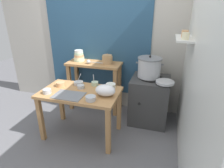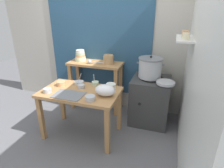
% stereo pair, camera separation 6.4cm
% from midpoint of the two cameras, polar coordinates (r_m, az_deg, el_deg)
% --- Properties ---
extents(ground_plane, '(9.00, 9.00, 0.00)m').
position_cam_midpoint_polar(ground_plane, '(3.02, -7.48, -14.87)').
color(ground_plane, slate).
extents(wall_back, '(4.40, 0.12, 2.60)m').
position_cam_midpoint_polar(wall_back, '(3.43, 0.60, 13.82)').
color(wall_back, '#B2ADA3').
rests_on(wall_back, ground).
extents(wall_right, '(0.30, 3.20, 2.60)m').
position_cam_midpoint_polar(wall_right, '(2.42, 24.97, 7.87)').
color(wall_right, silver).
rests_on(wall_right, ground).
extents(prep_table, '(1.10, 0.66, 0.72)m').
position_cam_midpoint_polar(prep_table, '(2.74, -8.82, -4.18)').
color(prep_table, '#B27F4C').
rests_on(prep_table, ground).
extents(back_shelf_table, '(0.96, 0.40, 0.90)m').
position_cam_midpoint_polar(back_shelf_table, '(3.42, -4.46, 2.91)').
color(back_shelf_table, '#B27F4C').
rests_on(back_shelf_table, ground).
extents(stove_block, '(0.60, 0.61, 0.78)m').
position_cam_midpoint_polar(stove_block, '(3.20, 11.90, -4.78)').
color(stove_block, '#383838').
rests_on(stove_block, ground).
extents(steamer_pot, '(0.42, 0.38, 0.35)m').
position_cam_midpoint_polar(steamer_pot, '(3.01, 12.03, 4.87)').
color(steamer_pot, '#B7BABF').
rests_on(steamer_pot, stove_block).
extents(clay_pot, '(0.18, 0.18, 0.18)m').
position_cam_midpoint_polar(clay_pot, '(3.25, -0.52, 7.39)').
color(clay_pot, tan).
rests_on(clay_pot, back_shelf_table).
extents(bowl_stack_enamel, '(0.19, 0.19, 0.20)m').
position_cam_midpoint_polar(bowl_stack_enamel, '(3.48, -8.97, 8.36)').
color(bowl_stack_enamel, '#B7D1AD').
rests_on(bowl_stack_enamel, back_shelf_table).
extents(ladle, '(0.30, 0.07, 0.07)m').
position_cam_midpoint_polar(ladle, '(3.29, -5.99, 6.72)').
color(ladle, '#B7BABF').
rests_on(ladle, back_shelf_table).
extents(serving_tray, '(0.40, 0.28, 0.01)m').
position_cam_midpoint_polar(serving_tray, '(2.59, -12.27, -3.22)').
color(serving_tray, slate).
rests_on(serving_tray, prep_table).
extents(plastic_bag, '(0.27, 0.20, 0.15)m').
position_cam_midpoint_polar(plastic_bag, '(2.50, -1.35, -1.85)').
color(plastic_bag, white).
rests_on(plastic_bag, prep_table).
extents(wide_pan, '(0.27, 0.27, 0.04)m').
position_cam_midpoint_polar(wide_pan, '(2.85, 16.46, 0.37)').
color(wide_pan, '#B7BABF').
rests_on(wide_pan, stove_block).
extents(prep_bowl_0, '(0.13, 0.13, 0.07)m').
position_cam_midpoint_polar(prep_bowl_0, '(2.91, -14.50, 0.16)').
color(prep_bowl_0, tan).
rests_on(prep_bowl_0, prep_table).
extents(prep_bowl_1, '(0.10, 0.10, 0.05)m').
position_cam_midpoint_polar(prep_bowl_1, '(2.77, -8.66, -0.67)').
color(prep_bowl_1, '#B7BABF').
rests_on(prep_bowl_1, prep_table).
extents(prep_bowl_2, '(0.11, 0.11, 0.06)m').
position_cam_midpoint_polar(prep_bowl_2, '(2.73, -18.28, -1.83)').
color(prep_bowl_2, '#B7BABF').
rests_on(prep_bowl_2, prep_table).
extents(prep_bowl_3, '(0.14, 0.14, 0.07)m').
position_cam_midpoint_polar(prep_bowl_3, '(2.73, 0.33, -0.53)').
color(prep_bowl_3, silver).
rests_on(prep_bowl_3, prep_table).
extents(prep_bowl_4, '(0.14, 0.14, 0.17)m').
position_cam_midpoint_polar(prep_bowl_4, '(2.90, -9.26, 0.41)').
color(prep_bowl_4, '#B7BABF').
rests_on(prep_bowl_4, prep_table).
extents(prep_bowl_5, '(0.13, 0.13, 0.06)m').
position_cam_midpoint_polar(prep_bowl_5, '(2.40, -5.86, -4.20)').
color(prep_bowl_5, '#B7BABF').
rests_on(prep_bowl_5, prep_table).
extents(prep_bowl_6, '(0.11, 0.11, 0.17)m').
position_cam_midpoint_polar(prep_bowl_6, '(2.84, -4.46, 0.24)').
color(prep_bowl_6, '#B7D1AD').
rests_on(prep_bowl_6, prep_table).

